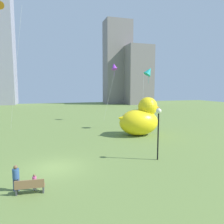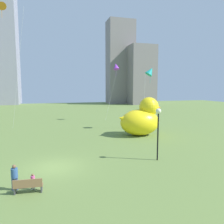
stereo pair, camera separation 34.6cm
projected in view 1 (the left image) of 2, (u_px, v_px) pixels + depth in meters
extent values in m
plane|color=olive|center=(55.00, 168.00, 16.74)|extent=(140.00, 140.00, 0.00)
cube|color=olive|center=(30.00, 186.00, 12.68)|extent=(1.68, 0.59, 0.06)
cube|color=olive|center=(29.00, 184.00, 12.46)|extent=(1.65, 0.20, 0.45)
cube|color=#47474C|center=(17.00, 191.00, 12.55)|extent=(0.11, 0.38, 0.39)
cube|color=#47474C|center=(43.00, 189.00, 12.87)|extent=(0.11, 0.38, 0.39)
cylinder|color=#38476B|center=(15.00, 185.00, 12.97)|extent=(0.18, 0.18, 0.78)
cylinder|color=#38476B|center=(18.00, 184.00, 13.03)|extent=(0.18, 0.18, 0.78)
cylinder|color=#33598C|center=(16.00, 174.00, 12.92)|extent=(0.39, 0.39, 0.59)
sphere|color=brown|center=(15.00, 167.00, 12.87)|extent=(0.23, 0.23, 0.23)
cylinder|color=silver|center=(34.00, 186.00, 13.08)|extent=(0.11, 0.11, 0.49)
cylinder|color=silver|center=(36.00, 186.00, 13.12)|extent=(0.11, 0.11, 0.49)
cylinder|color=#D85999|center=(34.00, 179.00, 13.05)|extent=(0.24, 0.24, 0.37)
sphere|color=brown|center=(34.00, 175.00, 13.02)|extent=(0.14, 0.14, 0.14)
ellipsoid|color=yellow|center=(139.00, 122.00, 27.96)|extent=(5.17, 3.82, 3.37)
sphere|color=yellow|center=(148.00, 107.00, 28.09)|extent=(2.52, 2.52, 2.52)
cone|color=orange|center=(155.00, 107.00, 28.44)|extent=(1.13, 1.13, 1.13)
cone|color=yellow|center=(122.00, 119.00, 27.24)|extent=(1.54, 1.35, 1.62)
cylinder|color=black|center=(158.00, 137.00, 18.36)|extent=(0.12, 0.12, 4.06)
sphere|color=#EAEACC|center=(159.00, 111.00, 18.10)|extent=(0.45, 0.45, 0.45)
cube|color=gray|center=(117.00, 63.00, 81.68)|extent=(9.83, 6.99, 30.77)
cube|color=gray|center=(136.00, 75.00, 80.28)|extent=(9.22, 11.98, 21.00)
cylinder|color=silver|center=(110.00, 94.00, 40.67)|extent=(2.66, 0.94, 9.96)
cone|color=purple|center=(114.00, 66.00, 38.98)|extent=(1.29, 1.53, 1.39)
cylinder|color=purple|center=(114.00, 71.00, 39.08)|extent=(0.04, 0.04, 1.60)
cylinder|color=silver|center=(16.00, 71.00, 30.75)|extent=(2.65, 3.00, 17.08)
cylinder|color=silver|center=(143.00, 101.00, 31.58)|extent=(0.79, 1.38, 8.50)
cone|color=teal|center=(149.00, 71.00, 30.92)|extent=(1.56, 1.16, 1.52)
cylinder|color=teal|center=(149.00, 78.00, 31.03)|extent=(0.04, 0.04, 1.60)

